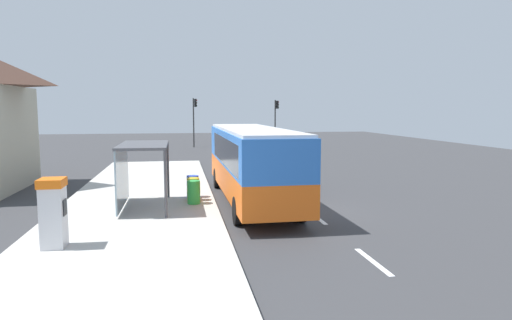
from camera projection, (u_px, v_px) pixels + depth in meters
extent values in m
cube|color=#38383A|center=(249.00, 167.00, 31.52)|extent=(56.00, 92.00, 0.04)
cube|color=beige|center=(140.00, 205.00, 18.68)|extent=(6.20, 30.00, 0.18)
cube|color=silver|center=(373.00, 262.00, 11.97)|extent=(0.16, 2.20, 0.01)
cube|color=silver|center=(317.00, 217.00, 16.86)|extent=(0.16, 2.20, 0.01)
cube|color=silver|center=(285.00, 193.00, 21.76)|extent=(0.16, 2.20, 0.01)
cube|color=silver|center=(266.00, 177.00, 26.66)|extent=(0.16, 2.20, 0.01)
cube|color=silver|center=(252.00, 167.00, 31.56)|extent=(0.16, 2.20, 0.01)
cube|color=silver|center=(242.00, 159.00, 36.46)|extent=(0.16, 2.20, 0.01)
cube|color=silver|center=(235.00, 153.00, 41.35)|extent=(0.16, 2.20, 0.01)
cube|color=silver|center=(229.00, 148.00, 46.25)|extent=(0.16, 2.20, 0.01)
cube|color=orange|center=(252.00, 178.00, 19.46)|extent=(2.62, 11.03, 1.15)
cube|color=blue|center=(252.00, 148.00, 19.31)|extent=(2.62, 11.03, 1.45)
cube|color=silver|center=(252.00, 130.00, 19.22)|extent=(2.49, 10.81, 0.12)
cube|color=black|center=(235.00, 141.00, 24.65)|extent=(2.30, 0.15, 1.22)
cube|color=black|center=(225.00, 151.00, 18.62)|extent=(0.18, 8.58, 1.10)
cylinder|color=black|center=(217.00, 178.00, 23.13)|extent=(0.29, 1.00, 1.00)
cylinder|color=black|center=(260.00, 177.00, 23.54)|extent=(0.29, 1.00, 1.00)
cylinder|color=black|center=(238.00, 211.00, 15.70)|extent=(0.29, 1.00, 1.00)
cylinder|color=black|center=(301.00, 208.00, 16.11)|extent=(0.29, 1.00, 1.00)
cube|color=silver|center=(255.00, 138.00, 41.75)|extent=(2.22, 5.28, 1.96)
cube|color=black|center=(255.00, 135.00, 41.71)|extent=(2.17, 3.20, 0.44)
cylinder|color=black|center=(270.00, 151.00, 40.10)|extent=(0.25, 0.69, 0.68)
cylinder|color=black|center=(250.00, 151.00, 39.73)|extent=(0.25, 0.69, 0.68)
cylinder|color=black|center=(260.00, 147.00, 43.99)|extent=(0.25, 0.69, 0.68)
cylinder|color=black|center=(242.00, 147.00, 43.61)|extent=(0.25, 0.69, 0.68)
cube|color=navy|center=(241.00, 138.00, 52.46)|extent=(1.88, 4.43, 0.60)
cube|color=black|center=(240.00, 133.00, 52.59)|extent=(1.63, 2.41, 0.60)
cylinder|color=black|center=(250.00, 142.00, 51.18)|extent=(0.21, 0.64, 0.64)
cylinder|color=black|center=(235.00, 142.00, 50.87)|extent=(0.21, 0.64, 0.64)
cylinder|color=black|center=(245.00, 140.00, 54.11)|extent=(0.21, 0.64, 0.64)
cylinder|color=black|center=(232.00, 140.00, 53.80)|extent=(0.21, 0.64, 0.64)
cube|color=silver|center=(53.00, 217.00, 12.55)|extent=(0.60, 0.70, 1.70)
cube|color=orange|center=(52.00, 183.00, 12.44)|extent=(0.66, 0.76, 0.24)
cube|color=black|center=(65.00, 207.00, 12.57)|extent=(0.03, 0.36, 0.44)
cylinder|color=green|center=(194.00, 192.00, 18.40)|extent=(0.52, 0.52, 0.95)
cylinder|color=yellow|center=(193.00, 189.00, 19.09)|extent=(0.52, 0.52, 0.95)
cylinder|color=blue|center=(193.00, 186.00, 19.78)|extent=(0.52, 0.52, 0.95)
cylinder|color=#2D2D2D|center=(275.00, 123.00, 48.30)|extent=(0.14, 0.14, 4.97)
cube|color=black|center=(277.00, 105.00, 48.11)|extent=(0.24, 0.28, 0.84)
sphere|color=red|center=(278.00, 102.00, 48.10)|extent=(0.16, 0.16, 0.16)
sphere|color=#3C2C03|center=(278.00, 105.00, 48.13)|extent=(0.16, 0.16, 0.16)
sphere|color=black|center=(278.00, 107.00, 48.16)|extent=(0.16, 0.16, 0.16)
cylinder|color=#2D2D2D|center=(194.00, 123.00, 47.64)|extent=(0.14, 0.14, 5.16)
cube|color=black|center=(195.00, 103.00, 47.44)|extent=(0.24, 0.28, 0.84)
sphere|color=red|center=(197.00, 100.00, 47.43)|extent=(0.16, 0.16, 0.16)
sphere|color=#3C2C03|center=(197.00, 103.00, 47.46)|extent=(0.16, 0.16, 0.16)
sphere|color=black|center=(197.00, 106.00, 47.49)|extent=(0.16, 0.16, 0.16)
cube|color=#4C4C51|center=(144.00, 145.00, 17.53)|extent=(1.80, 4.00, 0.10)
cube|color=#8CA5B2|center=(122.00, 176.00, 17.53)|extent=(0.06, 3.80, 2.30)
cylinder|color=#4C4C51|center=(166.00, 184.00, 15.95)|extent=(0.10, 0.10, 2.44)
cylinder|color=#4C4C51|center=(168.00, 170.00, 19.67)|extent=(0.10, 0.10, 2.44)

